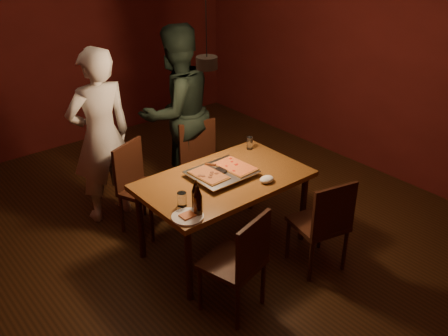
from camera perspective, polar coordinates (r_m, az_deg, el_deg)
room_shell at (r=4.30m, az=-1.91°, el=7.43°), size 6.00×6.00×6.00m
dining_table at (r=4.46m, az=0.00°, el=-1.98°), size 1.50×0.90×0.75m
chair_far_left at (r=4.93m, az=-9.78°, el=-1.26°), size 0.55×0.55×0.49m
chair_far_right at (r=5.32m, az=-2.52°, el=1.37°), size 0.49×0.49×0.49m
chair_near_left at (r=3.83m, az=1.99°, el=-10.02°), size 0.51×0.51×0.49m
chair_near_right at (r=4.35m, az=11.46°, el=-5.62°), size 0.51×0.51×0.49m
pizza_tray at (r=4.45m, az=-0.26°, el=-0.67°), size 0.57×0.48×0.05m
pizza_meat at (r=4.36m, az=-1.77°, el=-0.79°), size 0.23×0.35×0.02m
pizza_cheese at (r=4.50m, az=1.29°, el=0.20°), size 0.26×0.39×0.02m
spatula at (r=4.43m, az=-0.36°, el=-0.21°), size 0.14×0.25×0.04m
beer_bottle_a at (r=3.84m, az=-3.01°, el=-3.75°), size 0.07×0.07×0.26m
beer_bottle_b at (r=3.93m, az=-3.24°, el=-3.09°), size 0.07×0.07×0.25m
water_glass_left at (r=4.00m, az=-4.83°, el=-3.60°), size 0.08×0.08×0.12m
water_glass_right at (r=4.95m, az=2.97°, el=2.87°), size 0.06×0.06×0.13m
plate_slice at (r=3.88m, az=-4.18°, el=-5.57°), size 0.25×0.25×0.03m
napkin at (r=4.36m, az=4.90°, el=-1.29°), size 0.14×0.10×0.06m
diner_white at (r=5.04m, az=-13.89°, el=3.50°), size 0.66×0.45×1.78m
diner_dark at (r=5.42m, az=-5.40°, el=6.39°), size 0.95×0.76×1.87m
pendant_lamp at (r=4.19m, az=-1.99°, el=12.08°), size 0.18×0.18×1.10m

